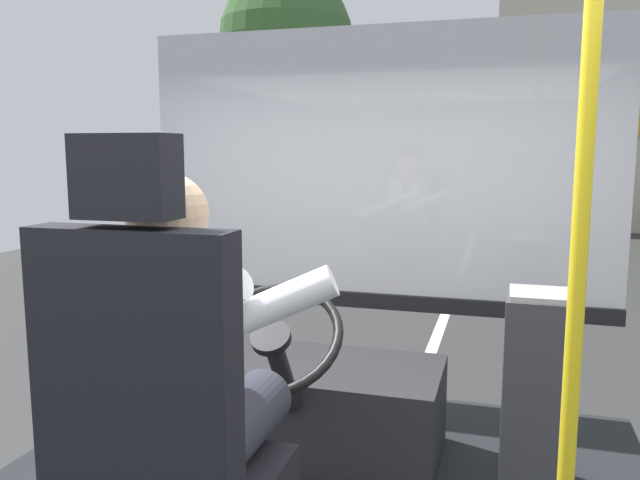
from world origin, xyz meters
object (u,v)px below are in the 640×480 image
object	(u,v)px
bus_driver	(183,367)
fare_box	(536,391)
driver_seat	(163,455)
steering_console	(312,404)
handrail_pole	(580,233)

from	to	relation	value
bus_driver	fare_box	bearing A→B (deg)	50.24
driver_seat	fare_box	size ratio (longest dim) A/B	1.73
driver_seat	bus_driver	world-z (taller)	driver_seat
steering_console	handrail_pole	world-z (taller)	handrail_pole
steering_console	handrail_pole	distance (m)	1.54
driver_seat	handrail_pole	xyz separation A→B (m)	(0.95, 0.41, 0.53)
bus_driver	handrail_pole	bearing A→B (deg)	17.23
bus_driver	fare_box	size ratio (longest dim) A/B	0.99
driver_seat	fare_box	bearing A→B (deg)	52.88
bus_driver	driver_seat	bearing A→B (deg)	-90.00
steering_console	handrail_pole	size ratio (longest dim) A/B	0.49
fare_box	bus_driver	bearing A→B (deg)	-129.76
handrail_pole	fare_box	xyz separation A→B (m)	(-0.04, 0.80, -0.72)
steering_console	fare_box	size ratio (longest dim) A/B	1.40
bus_driver	fare_box	xyz separation A→B (m)	(0.92, 1.10, -0.38)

